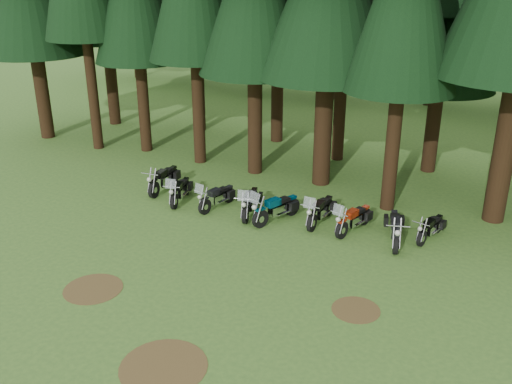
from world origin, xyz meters
TOP-DOWN VIEW (x-y plane):
  - ground at (0.00, 0.00)m, footprint 120.00×120.00m
  - decid_0 at (-22.10, 25.26)m, footprint 8.00×7.78m
  - decid_1 at (-15.99, 25.76)m, footprint 7.91×7.69m
  - decid_2 at (-10.43, 24.78)m, footprint 6.72×6.53m
  - decid_3 at (-4.71, 25.13)m, footprint 6.12×5.95m
  - decid_4 at (1.58, 26.32)m, footprint 5.93×5.76m
  - dirt_patch_0 at (-3.00, -2.00)m, footprint 1.80×1.80m
  - dirt_patch_1 at (4.50, 0.50)m, footprint 1.40×1.40m
  - dirt_patch_2 at (1.00, -4.00)m, footprint 2.20×2.20m
  - motorcycle_0 at (-5.66, 5.55)m, footprint 0.43×2.41m
  - motorcycle_1 at (-4.37, 4.84)m, footprint 0.84×2.20m
  - motorcycle_2 at (-2.68, 4.95)m, footprint 0.66×2.15m
  - motorcycle_3 at (-1.21, 4.98)m, footprint 0.86×2.31m
  - motorcycle_4 at (-0.04, 4.89)m, footprint 1.17×2.34m
  - motorcycle_5 at (1.52, 5.48)m, footprint 0.44×2.32m
  - motorcycle_6 at (2.86, 5.36)m, footprint 0.85×2.23m
  - motorcycle_7 at (4.42, 5.17)m, footprint 0.83×2.34m
  - motorcycle_8 at (5.50, 5.99)m, footprint 0.57×1.94m

SIDE VIEW (x-z plane):
  - ground at x=0.00m, z-range 0.00..0.00m
  - dirt_patch_0 at x=-3.00m, z-range 0.00..0.01m
  - dirt_patch_1 at x=4.50m, z-range 0.00..0.01m
  - dirt_patch_2 at x=1.00m, z-range 0.00..0.01m
  - motorcycle_8 at x=5.50m, z-range 0.01..0.81m
  - motorcycle_2 at x=-2.68m, z-range -0.22..1.13m
  - motorcycle_1 at x=-4.37m, z-range -0.23..1.16m
  - motorcycle_6 at x=2.86m, z-range -0.23..1.18m
  - motorcycle_5 at x=1.52m, z-range -0.24..1.22m
  - motorcycle_3 at x=-1.21m, z-range -0.24..1.22m
  - motorcycle_7 at x=4.42m, z-range 0.01..0.99m
  - motorcycle_0 at x=-5.66m, z-range 0.01..0.99m
  - motorcycle_4 at x=-0.04m, z-range -0.25..1.27m
  - decid_4 at x=1.58m, z-range 0.67..8.07m
  - decid_3 at x=-4.71m, z-range 0.69..8.34m
  - decid_2 at x=-10.43m, z-range 0.76..9.15m
  - decid_1 at x=-15.99m, z-range 0.89..10.77m
  - decid_0 at x=-22.10m, z-range 0.90..10.90m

